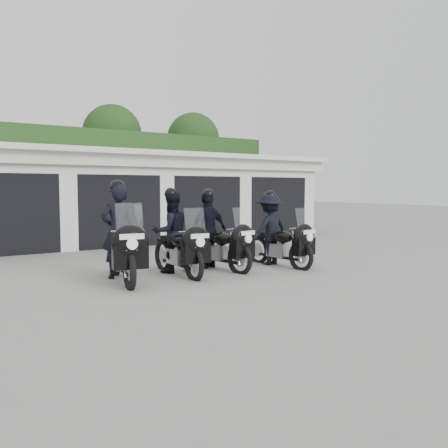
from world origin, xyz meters
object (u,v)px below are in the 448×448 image
police_bike_b (175,237)px  police_bike_d (275,233)px  police_bike_a (121,240)px  police_bike_c (214,234)px

police_bike_b → police_bike_d: size_ratio=1.04×
police_bike_a → police_bike_c: bearing=16.3°
police_bike_c → police_bike_d: size_ratio=1.02×
police_bike_a → police_bike_b: police_bike_a is taller
police_bike_b → police_bike_c: bearing=5.3°
police_bike_b → police_bike_d: police_bike_b is taller
police_bike_a → police_bike_d: bearing=8.5°
police_bike_a → police_bike_c: (2.24, 0.19, -0.03)m
police_bike_b → police_bike_c: police_bike_b is taller
police_bike_c → police_bike_b: bearing=174.4°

